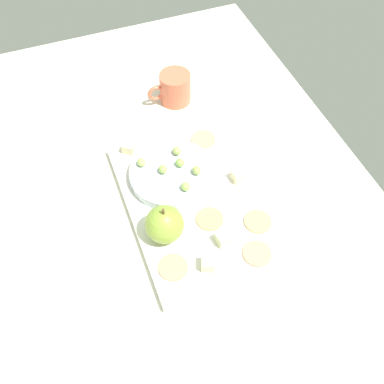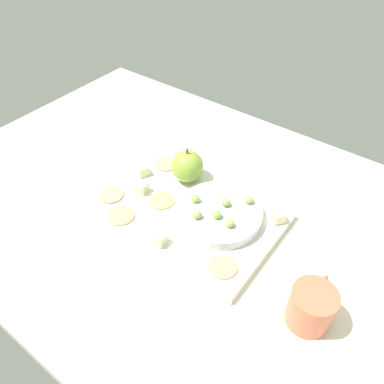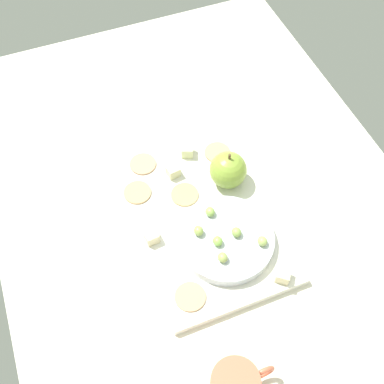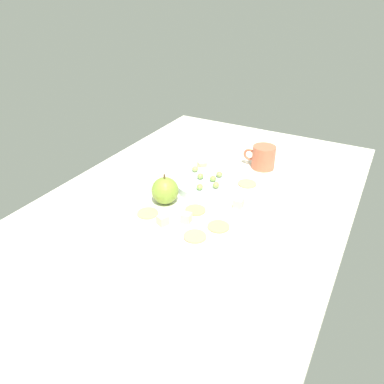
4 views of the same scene
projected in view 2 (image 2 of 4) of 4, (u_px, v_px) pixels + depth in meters
The scene contains 21 objects.
table at pixel (198, 217), 82.65cm from camera, with size 125.97×80.64×3.54cm, color silver.
platter at pixel (186, 211), 80.44cm from camera, with size 38.75×25.48×1.77cm, color white.
serving_dish at pixel (218, 215), 76.82cm from camera, with size 17.52×17.52×2.23cm, color silver.
apple_whole at pixel (187, 166), 84.21cm from camera, with size 7.30×7.30×7.30cm, color #88A939.
apple_stem at pixel (187, 151), 81.30cm from camera, with size 0.50×0.50×1.20cm, color brown.
cheese_cube_0 at pixel (160, 240), 72.02cm from camera, with size 2.37×2.37×2.37cm, color beige.
cheese_cube_1 at pixel (278, 217), 76.35cm from camera, with size 2.37×2.37×2.37cm, color beige.
cheese_cube_2 at pixel (143, 170), 86.98cm from camera, with size 2.37×2.37×2.37cm, color beige.
cheese_cube_3 at pixel (142, 188), 82.68cm from camera, with size 2.37×2.37×2.37cm, color beige.
cracker_0 at pixel (121, 216), 77.91cm from camera, with size 5.39×5.39×0.40cm, color tan.
cracker_1 at pixel (166, 164), 90.23cm from camera, with size 5.39×5.39×0.40cm, color tan.
cracker_2 at pixel (223, 267), 68.64cm from camera, with size 5.39×5.39×0.40cm, color tan.
cracker_3 at pixel (162, 201), 81.17cm from camera, with size 5.39×5.39×0.40cm, color tan.
cracker_4 at pixel (111, 195), 82.48cm from camera, with size 5.39×5.39×0.40cm, color tan.
grape_0 at pixel (197, 214), 74.18cm from camera, with size 1.94×1.75×1.77cm, color #9AB457.
grape_1 at pixel (226, 202), 76.70cm from camera, with size 1.94×1.75×1.65cm, color #8FB254.
grape_2 at pixel (197, 199), 77.40cm from camera, with size 1.94×1.75×1.63cm, color #94BF56.
grape_3 at pixel (230, 223), 72.60cm from camera, with size 1.94×1.75×1.63cm, color #99AD58.
grape_4 at pixel (249, 200), 77.31cm from camera, with size 1.94×1.75×1.66cm, color #9EB95F.
grape_5 at pixel (217, 214), 74.27cm from camera, with size 1.94×1.75×1.63cm, color #8BBF50.
cup at pixel (311, 307), 60.83cm from camera, with size 7.45×10.66×7.52cm.
Camera 2 is at (-32.77, 45.93, 62.43)cm, focal length 35.37 mm.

